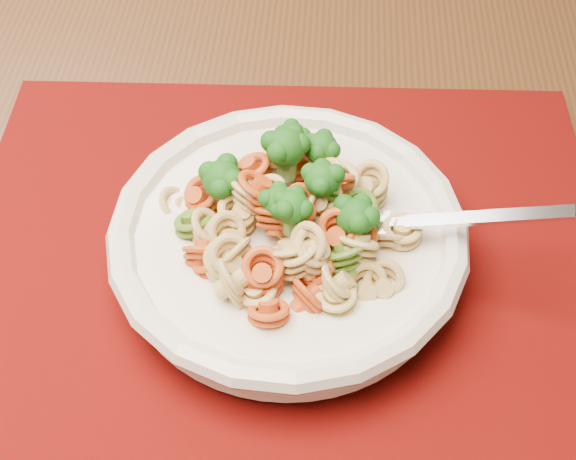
# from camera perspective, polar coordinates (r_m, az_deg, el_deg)

# --- Properties ---
(dining_table) EXTENTS (1.54, 1.16, 0.75)m
(dining_table) POSITION_cam_1_polar(r_m,az_deg,el_deg) (0.72, 2.32, -2.77)
(dining_table) COLOR #482914
(dining_table) RESTS_ON ground
(placemat) EXTENTS (0.56, 0.48, 0.00)m
(placemat) POSITION_cam_1_polar(r_m,az_deg,el_deg) (0.60, -0.29, -1.58)
(placemat) COLOR #570304
(placemat) RESTS_ON dining_table
(pasta_bowl) EXTENTS (0.26, 0.26, 0.05)m
(pasta_bowl) POSITION_cam_1_polar(r_m,az_deg,el_deg) (0.57, -0.00, -0.67)
(pasta_bowl) COLOR silver
(pasta_bowl) RESTS_ON placemat
(pasta_broccoli_heap) EXTENTS (0.22, 0.22, 0.06)m
(pasta_broccoli_heap) POSITION_cam_1_polar(r_m,az_deg,el_deg) (0.56, 0.00, 0.39)
(pasta_broccoli_heap) COLOR tan
(pasta_broccoli_heap) RESTS_ON pasta_bowl
(fork) EXTENTS (0.18, 0.03, 0.08)m
(fork) POSITION_cam_1_polar(r_m,az_deg,el_deg) (0.56, 5.92, 0.42)
(fork) COLOR silver
(fork) RESTS_ON pasta_bowl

